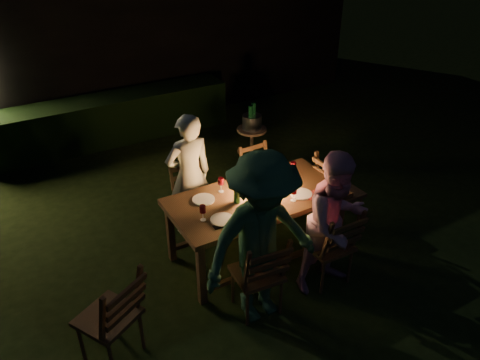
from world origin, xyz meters
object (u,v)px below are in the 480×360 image
person_opp_left (262,241)px  chair_far_right (261,192)px  bottle_table (237,191)px  person_opp_right (336,223)px  dining_table (256,202)px  chair_spare (112,331)px  chair_near_right (328,258)px  chair_end (338,203)px  ice_bucket (252,122)px  chair_near_left (258,286)px  bottle_bucket_a (251,121)px  side_table (252,133)px  lantern (258,181)px  person_house_side (189,176)px  chair_far_left (193,213)px  bottle_bucket_b (253,118)px

person_opp_left → chair_far_right: bearing=57.8°
chair_far_right → bottle_table: bottle_table is taller
chair_far_right → person_opp_right: bearing=84.2°
dining_table → chair_spare: bearing=-161.9°
chair_near_right → chair_end: chair_end is taller
ice_bucket → person_opp_right: bearing=-104.2°
chair_near_left → ice_bucket: 3.18m
ice_bucket → bottle_bucket_a: 0.08m
chair_far_right → side_table: bearing=-117.9°
chair_near_left → person_opp_left: size_ratio=0.56×
lantern → side_table: 2.23m
bottle_table → chair_end: bearing=-0.7°
chair_near_right → chair_spare: chair_spare is taller
chair_end → side_table: chair_end is taller
person_house_side → lantern: size_ratio=4.56×
person_house_side → side_table: bearing=-144.0°
chair_end → person_opp_left: size_ratio=0.59×
chair_near_right → bottle_bucket_a: (0.65, 2.68, 0.48)m
chair_spare → lantern: bearing=-10.4°
dining_table → chair_far_left: 1.00m
lantern → bottle_bucket_b: size_ratio=1.09×
person_opp_right → lantern: 0.97m
chair_near_left → chair_end: size_ratio=0.95×
chair_far_left → chair_near_right: bearing=123.8°
lantern → bottle_table: (-0.30, -0.05, -0.02)m
chair_spare → chair_far_left: bearing=14.5°
chair_end → bottle_table: (-1.48, 0.02, 0.63)m
chair_near_left → chair_spare: size_ratio=0.96×
chair_near_right → bottle_table: size_ratio=3.64×
person_house_side → bottle_bucket_b: (1.64, 1.16, -0.01)m
chair_near_right → ice_bucket: chair_near_right is taller
person_opp_left → side_table: person_opp_left is taller
chair_spare → bottle_bucket_a: chair_spare is taller
bottle_bucket_b → dining_table: bearing=-121.0°
bottle_table → bottle_bucket_a: bottle_table is taller
side_table → bottle_bucket_a: (-0.05, -0.04, 0.23)m
person_opp_right → bottle_table: (-0.69, 0.83, 0.16)m
dining_table → ice_bucket: 2.26m
chair_near_left → bottle_table: bearing=80.5°
bottle_bucket_a → bottle_bucket_b: 0.13m
person_house_side → side_table: person_house_side is taller
bottle_table → bottle_bucket_a: (1.34, 1.91, -0.17)m
bottle_bucket_a → chair_near_right: bearing=-103.7°
chair_near_left → side_table: bearing=65.2°
dining_table → person_house_side: bearing=118.8°
chair_far_left → bottle_table: 1.04m
chair_near_left → chair_near_right: 0.90m
chair_near_right → chair_far_right: (0.12, 1.54, -0.02)m
chair_far_left → ice_bucket: size_ratio=3.09×
chair_near_right → person_opp_left: size_ratio=0.56×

